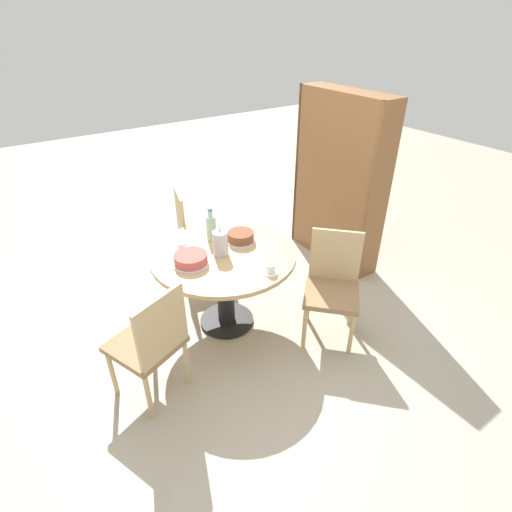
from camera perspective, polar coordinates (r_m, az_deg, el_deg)
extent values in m
plane|color=#B2A893|center=(3.56, -4.17, -9.29)|extent=(14.00, 14.00, 0.00)
cylinder|color=black|center=(3.55, -4.18, -9.11)|extent=(0.46, 0.46, 0.03)
cylinder|color=black|center=(3.34, -4.40, -4.73)|extent=(0.14, 0.14, 0.64)
cylinder|color=tan|center=(3.16, -4.65, 0.23)|extent=(1.15, 1.15, 0.04)
cylinder|color=tan|center=(3.17, -14.75, -11.79)|extent=(0.03, 0.03, 0.41)
cylinder|color=tan|center=(3.03, -19.85, -15.39)|extent=(0.03, 0.03, 0.41)
cylinder|color=tan|center=(2.97, -9.87, -14.71)|extent=(0.03, 0.03, 0.41)
cylinder|color=tan|center=(2.82, -15.08, -18.84)|extent=(0.03, 0.03, 0.41)
cube|color=#93704C|center=(2.83, -15.53, -11.97)|extent=(0.54, 0.54, 0.04)
cube|color=tan|center=(2.55, -13.31, -9.87)|extent=(0.17, 0.38, 0.45)
cylinder|color=tan|center=(3.21, 6.95, -10.19)|extent=(0.03, 0.03, 0.41)
cylinder|color=tan|center=(3.22, 13.44, -10.85)|extent=(0.03, 0.03, 0.41)
cylinder|color=tan|center=(3.48, 7.53, -6.30)|extent=(0.03, 0.03, 0.41)
cylinder|color=tan|center=(3.49, 13.45, -6.91)|extent=(0.03, 0.03, 0.41)
cube|color=#93704C|center=(3.21, 10.73, -5.42)|extent=(0.59, 0.59, 0.04)
cube|color=tan|center=(3.23, 11.30, 0.12)|extent=(0.30, 0.30, 0.45)
cylinder|color=tan|center=(4.02, -4.41, -0.43)|extent=(0.03, 0.03, 0.41)
cylinder|color=tan|center=(4.32, -5.66, 1.97)|extent=(0.03, 0.03, 0.41)
cylinder|color=tan|center=(3.96, -9.44, -1.33)|extent=(0.03, 0.03, 0.41)
cylinder|color=tan|center=(4.27, -10.35, 1.17)|extent=(0.03, 0.03, 0.41)
cube|color=#93704C|center=(4.02, -7.69, 3.13)|extent=(0.52, 0.52, 0.04)
cube|color=tan|center=(3.89, -10.79, 5.82)|extent=(0.39, 0.13, 0.45)
cube|color=brown|center=(3.87, 17.06, 7.98)|extent=(0.04, 0.28, 1.73)
cube|color=brown|center=(4.53, 7.18, 12.49)|extent=(0.04, 0.28, 1.73)
cube|color=brown|center=(4.09, 10.45, 10.12)|extent=(1.05, 0.02, 1.73)
cube|color=brown|center=(4.55, 10.63, 0.49)|extent=(0.98, 0.27, 0.04)
cube|color=brown|center=(4.39, 11.05, 4.15)|extent=(0.98, 0.27, 0.04)
cube|color=brown|center=(4.25, 11.52, 8.28)|extent=(0.98, 0.27, 0.04)
cube|color=brown|center=(4.12, 12.04, 12.68)|extent=(0.98, 0.27, 0.04)
cube|color=brown|center=(4.03, 12.60, 17.31)|extent=(0.98, 0.27, 0.04)
cube|color=brown|center=(3.96, 13.18, 21.87)|extent=(0.98, 0.27, 0.04)
cube|color=#28703D|center=(4.31, 13.36, 0.18)|extent=(0.39, 0.21, 0.21)
cube|color=black|center=(4.66, 8.17, 3.33)|extent=(0.39, 0.21, 0.22)
cube|color=beige|center=(4.17, 13.61, 4.12)|extent=(0.45, 0.21, 0.20)
cube|color=black|center=(4.48, 8.75, 7.19)|extent=(0.45, 0.21, 0.27)
cube|color=orange|center=(4.00, 14.51, 8.56)|extent=(0.40, 0.21, 0.24)
cube|color=teal|center=(4.38, 8.87, 11.06)|extent=(0.40, 0.21, 0.21)
cube|color=gold|center=(3.89, 15.03, 13.64)|extent=(0.44, 0.21, 0.28)
cube|color=teal|center=(4.25, 9.48, 15.71)|extent=(0.44, 0.21, 0.27)
cube|color=#28703D|center=(3.82, 15.63, 18.39)|extent=(0.46, 0.21, 0.25)
cube|color=#28703D|center=(4.17, 10.01, 20.26)|extent=(0.46, 0.21, 0.28)
cylinder|color=silver|center=(3.08, -5.11, 1.83)|extent=(0.12, 0.12, 0.19)
cone|color=silver|center=(3.03, -5.20, 3.59)|extent=(0.11, 0.11, 0.02)
sphere|color=silver|center=(3.02, -5.22, 3.91)|extent=(0.02, 0.02, 0.02)
cylinder|color=#99C6A3|center=(3.29, -6.42, 3.96)|extent=(0.08, 0.08, 0.21)
cylinder|color=#99C6A3|center=(3.23, -6.56, 6.07)|extent=(0.04, 0.04, 0.06)
cylinder|color=#2D5184|center=(3.21, -6.60, 6.64)|extent=(0.04, 0.04, 0.01)
cylinder|color=silver|center=(3.03, -9.24, -1.02)|extent=(0.28, 0.28, 0.01)
cylinder|color=#C65651|center=(3.01, -9.31, -0.36)|extent=(0.25, 0.25, 0.07)
cylinder|color=silver|center=(3.29, -2.19, 2.18)|extent=(0.24, 0.24, 0.01)
cylinder|color=brown|center=(3.27, -2.20, 2.84)|extent=(0.21, 0.21, 0.07)
cylinder|color=white|center=(2.90, 2.10, -2.33)|extent=(0.12, 0.12, 0.01)
cylinder|color=white|center=(2.88, 2.11, -1.73)|extent=(0.07, 0.07, 0.06)
cylinder|color=white|center=(3.21, -10.50, 0.83)|extent=(0.12, 0.12, 0.01)
cylinder|color=white|center=(3.19, -10.56, 1.39)|extent=(0.07, 0.07, 0.06)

